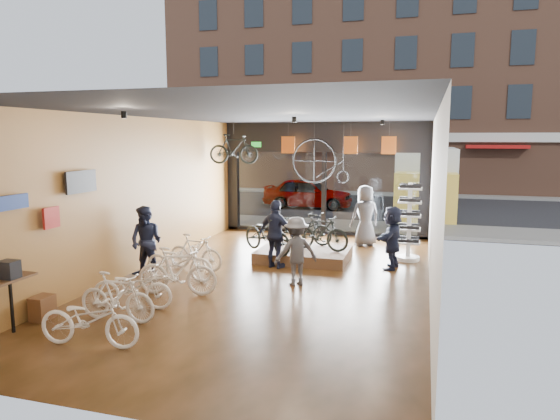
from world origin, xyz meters
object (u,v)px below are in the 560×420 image
at_px(floor_bike_1, 117,297).
at_px(floor_bike_3, 177,271).
at_px(floor_bike_0, 89,320).
at_px(floor_bike_5, 195,252).
at_px(display_bike_left, 267,234).
at_px(customer_4, 365,216).
at_px(street_car, 308,193).
at_px(hung_bike, 234,149).
at_px(floor_bike_4, 179,261).
at_px(customer_1, 146,242).
at_px(customer_5, 392,238).
at_px(customer_3, 296,251).
at_px(floor_bike_2, 132,287).
at_px(customer_2, 276,234).
at_px(penny_farthing, 323,163).
at_px(display_bike_right, 304,228).
at_px(display_platform, 304,254).
at_px(display_bike_mid, 320,232).
at_px(sunglasses_rack, 409,222).
at_px(box_truck, 426,183).

relative_size(floor_bike_1, floor_bike_3, 0.89).
height_order(floor_bike_0, floor_bike_5, floor_bike_5).
xyz_separation_m(display_bike_left, customer_4, (2.20, 2.91, 0.15)).
height_order(street_car, floor_bike_3, street_car).
bearing_deg(floor_bike_0, hung_bike, -0.14).
height_order(floor_bike_4, customer_1, customer_1).
height_order(floor_bike_5, customer_5, customer_5).
bearing_deg(customer_1, street_car, 90.03).
height_order(customer_3, customer_4, customer_4).
bearing_deg(floor_bike_2, customer_4, -37.43).
bearing_deg(display_bike_left, floor_bike_2, -166.00).
bearing_deg(floor_bike_2, customer_2, -35.65).
distance_m(street_car, customer_4, 8.43).
bearing_deg(penny_farthing, display_bike_right, -92.82).
bearing_deg(floor_bike_5, display_bike_right, -34.17).
bearing_deg(customer_5, display_bike_left, -73.91).
xyz_separation_m(display_platform, customer_4, (1.36, 2.27, 0.78)).
xyz_separation_m(floor_bike_3, customer_1, (-1.35, 1.04, 0.34)).
bearing_deg(customer_4, display_bike_mid, 35.83).
height_order(floor_bike_1, display_bike_left, display_bike_left).
bearing_deg(floor_bike_1, display_bike_mid, -25.85).
bearing_deg(customer_2, display_bike_left, -25.93).
relative_size(customer_4, penny_farthing, 1.05).
bearing_deg(display_bike_left, customer_3, -110.23).
bearing_deg(sunglasses_rack, customer_2, -140.98).
height_order(floor_bike_3, display_platform, floor_bike_3).
relative_size(floor_bike_3, customer_2, 0.98).
bearing_deg(floor_bike_4, sunglasses_rack, -52.61).
bearing_deg(customer_1, floor_bike_5, 50.95).
relative_size(floor_bike_0, display_platform, 0.70).
bearing_deg(customer_4, penny_farthing, -52.49).
distance_m(floor_bike_2, display_bike_left, 4.32).
relative_size(display_platform, display_bike_mid, 1.49).
xyz_separation_m(customer_5, sunglasses_rack, (0.37, 1.00, 0.25)).
height_order(street_car, display_bike_mid, street_car).
height_order(display_bike_right, customer_4, customer_4).
bearing_deg(floor_bike_0, display_platform, -22.81).
relative_size(floor_bike_0, customer_1, 0.99).
height_order(display_bike_left, display_bike_right, display_bike_left).
bearing_deg(sunglasses_rack, customer_5, -100.03).
distance_m(floor_bike_0, customer_3, 4.77).
distance_m(floor_bike_2, sunglasses_rack, 7.42).
height_order(floor_bike_0, customer_2, customer_2).
distance_m(customer_3, penny_farthing, 5.39).
height_order(floor_bike_3, display_bike_mid, display_bike_mid).
bearing_deg(floor_bike_0, box_truck, -24.29).
relative_size(customer_5, sunglasses_rack, 0.76).
xyz_separation_m(floor_bike_0, sunglasses_rack, (4.64, 7.21, 0.61)).
bearing_deg(display_bike_right, box_truck, -9.36).
bearing_deg(floor_bike_4, street_car, 2.32).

